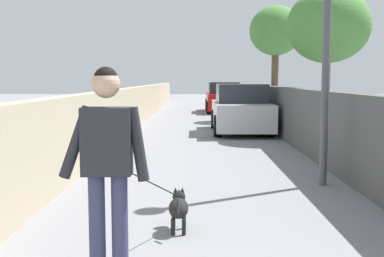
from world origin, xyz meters
TOP-DOWN VIEW (x-y plane):
  - ground_plane at (14.00, 0.00)m, footprint 80.00×80.00m
  - wall_left at (12.00, 2.37)m, footprint 48.00×0.30m
  - fence_right at (12.00, -2.37)m, footprint 48.00×0.30m
  - tree_right_near at (19.00, -3.06)m, footprint 2.13×2.13m
  - tree_right_mid at (13.00, -3.58)m, footprint 2.38×2.38m
  - person_skateboarder at (2.71, 0.91)m, footprint 0.23×0.71m
  - dog at (4.24, 0.42)m, footprint 1.82×0.62m
  - car_near at (14.28, -1.22)m, footprint 3.93×1.80m
  - car_far at (23.91, -1.22)m, footprint 4.34×1.80m

SIDE VIEW (x-z plane):
  - ground_plane at x=14.00m, z-range 0.00..0.00m
  - dog at x=4.24m, z-range -0.25..0.80m
  - wall_left at x=12.00m, z-range 0.00..1.41m
  - car_near at x=14.28m, z-range -0.06..1.48m
  - car_far at x=23.91m, z-range -0.05..1.49m
  - fence_right at x=12.00m, z-range 0.00..1.46m
  - person_skateboarder at x=2.71m, z-range 0.23..1.93m
  - tree_right_mid at x=13.00m, z-range 1.06..5.33m
  - tree_right_near at x=19.00m, z-range 1.27..5.96m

